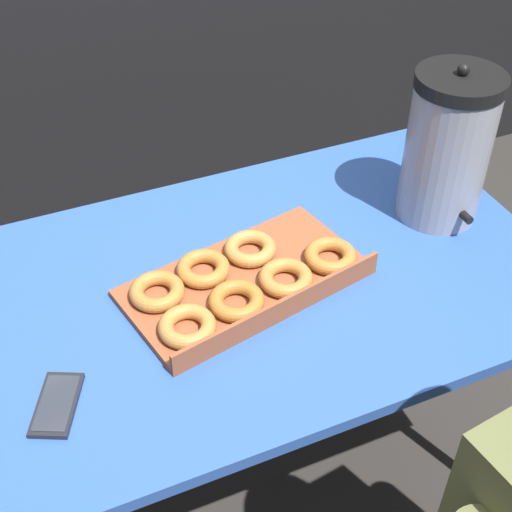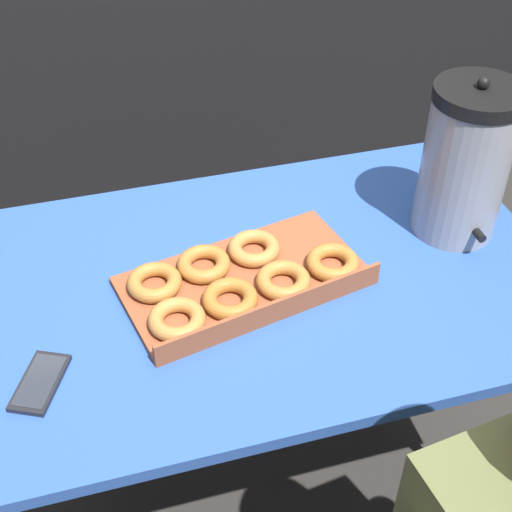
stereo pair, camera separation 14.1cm
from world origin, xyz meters
name	(u,v)px [view 2 (the right image)]	position (x,y,z in m)	size (l,w,h in m)	color
ground_plane	(260,477)	(0.00, 0.00, 0.00)	(12.00, 12.00, 0.00)	#2D2B28
folding_table	(261,295)	(0.00, 0.00, 0.69)	(1.21, 0.77, 0.74)	#2D56B2
donut_box	(240,280)	(-0.05, -0.02, 0.76)	(0.52, 0.35, 0.05)	brown
coffee_urn	(466,162)	(0.45, 0.05, 0.91)	(0.19, 0.21, 0.36)	#939399
cell_phone	(40,382)	(-0.45, -0.16, 0.74)	(0.12, 0.15, 0.01)	black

